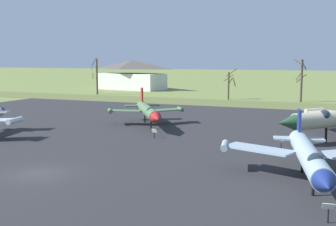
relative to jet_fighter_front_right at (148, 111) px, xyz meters
name	(u,v)px	position (x,y,z in m)	size (l,w,h in m)	color
ground_plane	(38,174)	(1.67, -22.15, -1.92)	(600.00, 600.00, 0.00)	olive
asphalt_apron	(143,134)	(1.67, -4.96, -1.90)	(79.27, 57.29, 0.05)	#28282B
grass_verge_strip	(223,103)	(1.67, 29.69, -1.89)	(139.27, 12.00, 0.06)	#5C6434
jet_fighter_front_right	(148,111)	(0.00, 0.00, 0.00)	(10.08, 12.67, 4.37)	#4C6B47
info_placard_front_right	(154,132)	(3.91, -6.83, -1.27)	(0.64, 0.37, 1.02)	black
jet_fighter_rear_center	(308,155)	(19.62, -17.45, 0.04)	(11.79, 13.65, 4.29)	#8EA3B2
info_placard_rear_center	(328,210)	(21.02, -23.95, -1.22)	(0.64, 0.33, 1.09)	black
info_placard_rear_left	(281,144)	(16.81, -8.16, -1.27)	(0.52, 0.30, 1.06)	black
bare_tree_far_left	(96,76)	(-30.74, 37.65, 2.47)	(1.82, 2.40, 8.35)	brown
bare_tree_left_of_center	(229,84)	(0.85, 37.50, 1.23)	(2.82, 2.73, 6.34)	brown
bare_tree_center	(301,79)	(14.86, 37.45, 2.42)	(2.33, 2.62, 8.16)	#42382D
visitor_building	(132,75)	(-30.48, 55.26, 1.98)	(19.52, 11.57, 7.94)	silver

